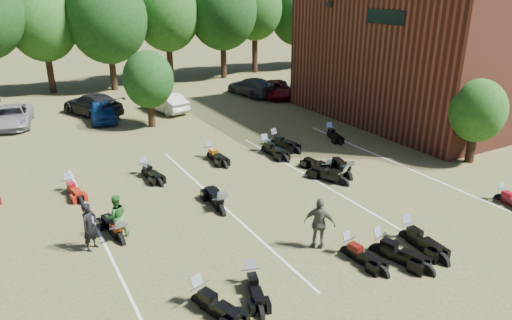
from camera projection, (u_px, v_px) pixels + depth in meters
ground at (319, 216)px, 18.32m from camera, size 160.00×160.00×0.00m
car_2 at (12, 116)px, 29.77m from camera, size 2.98×5.13×1.34m
car_3 at (93, 104)px, 32.43m from camera, size 3.99×5.75×1.55m
car_4 at (102, 110)px, 31.08m from camera, size 2.11×4.36×1.43m
car_5 at (165, 102)px, 33.26m from camera, size 2.46×4.49×1.40m
car_6 at (277, 89)px, 37.79m from camera, size 3.89×5.19×1.31m
car_7 at (252, 87)px, 38.27m from camera, size 2.78×5.35×1.48m
person_black at (90, 227)px, 15.71m from camera, size 0.77×0.74×1.77m
person_green at (116, 216)px, 16.55m from camera, size 0.83×0.66×1.65m
person_grey at (320, 223)px, 15.79m from camera, size 1.09×1.14×1.90m
motorcycle_1 at (200, 304)px, 13.23m from camera, size 1.43×2.43×1.29m
motorcycle_2 at (251, 284)px, 14.11m from camera, size 1.22×2.13×1.13m
motorcycle_3 at (378, 253)px, 15.78m from camera, size 1.41×2.52×1.34m
motorcycle_4 at (406, 239)px, 16.65m from camera, size 0.93×2.40×1.31m
motorcycle_5 at (347, 254)px, 15.71m from camera, size 0.90×2.14×1.16m
motorcycle_6 at (500, 200)px, 19.65m from camera, size 0.87×2.06×1.11m
motorcycle_8 at (121, 242)px, 16.45m from camera, size 1.00×2.34×1.26m
motorcycle_9 at (222, 213)px, 18.54m from camera, size 1.01×2.48×1.35m
motorcycle_10 at (221, 208)px, 18.92m from camera, size 0.90×2.15×1.17m
motorcycle_11 at (342, 185)px, 21.18m from camera, size 1.53×2.50×1.33m
motorcycle_12 at (348, 178)px, 21.92m from camera, size 1.35×2.51×1.34m
motorcycle_13 at (326, 175)px, 22.30m from camera, size 0.98×2.27×1.23m
motorcycle_15 at (70, 191)px, 20.51m from camera, size 0.94×2.14×1.16m
motorcycle_16 at (145, 175)px, 22.33m from camera, size 1.00×2.31×1.25m
motorcycle_17 at (211, 158)px, 24.55m from camera, size 0.79×2.29×1.27m
motorcycle_18 at (275, 145)px, 26.46m from camera, size 1.23×2.53×1.35m
motorcycle_19 at (266, 152)px, 25.42m from camera, size 0.97×2.52×1.38m
motorcycle_20 at (329, 136)px, 28.02m from camera, size 1.24×2.23×1.18m
brick_building at (488, 33)px, 33.85m from camera, size 25.40×15.20×10.70m
tree_line at (109, 15)px, 39.18m from camera, size 56.00×6.00×9.79m
young_tree_near_building at (478, 111)px, 22.98m from camera, size 2.80×2.80×4.16m
young_tree_midfield at (148, 80)px, 28.89m from camera, size 3.20×3.20×4.70m
parking_lines at (220, 203)px, 19.37m from camera, size 20.10×14.00×0.01m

